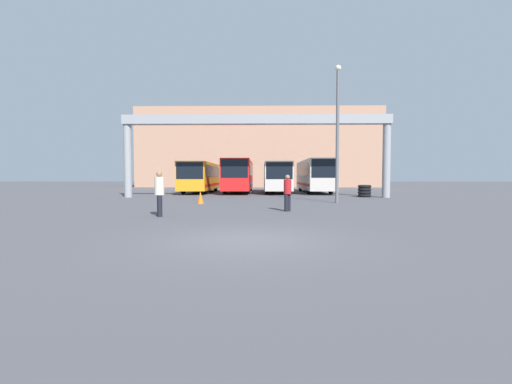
# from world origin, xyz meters

# --- Properties ---
(ground_plane) EXTENTS (200.00, 200.00, 0.00)m
(ground_plane) POSITION_xyz_m (0.00, 0.00, 0.00)
(ground_plane) COLOR #47474C
(building_backdrop) EXTENTS (37.39, 12.00, 12.06)m
(building_backdrop) POSITION_xyz_m (0.00, 48.13, 6.03)
(building_backdrop) COLOR tan
(building_backdrop) RESTS_ON ground
(overhead_gantry) EXTENTS (20.67, 0.80, 6.36)m
(overhead_gantry) POSITION_xyz_m (0.00, 17.78, 5.18)
(overhead_gantry) COLOR gray
(overhead_gantry) RESTS_ON ground
(bus_slot_0) EXTENTS (2.58, 10.78, 2.98)m
(bus_slot_0) POSITION_xyz_m (-5.78, 25.89, 1.72)
(bus_slot_0) COLOR orange
(bus_slot_0) RESTS_ON ground
(bus_slot_1) EXTENTS (2.55, 12.06, 3.23)m
(bus_slot_1) POSITION_xyz_m (-1.93, 26.53, 1.86)
(bus_slot_1) COLOR red
(bus_slot_1) RESTS_ON ground
(bus_slot_2) EXTENTS (2.51, 10.20, 2.97)m
(bus_slot_2) POSITION_xyz_m (1.93, 25.60, 1.72)
(bus_slot_2) COLOR beige
(bus_slot_2) RESTS_ON ground
(bus_slot_3) EXTENTS (2.47, 11.39, 3.24)m
(bus_slot_3) POSITION_xyz_m (5.78, 26.20, 1.86)
(bus_slot_3) COLOR beige
(bus_slot_3) RESTS_ON ground
(pedestrian_near_center) EXTENTS (0.39, 0.39, 1.86)m
(pedestrian_near_center) POSITION_xyz_m (-3.77, 5.09, 0.99)
(pedestrian_near_center) COLOR black
(pedestrian_near_center) RESTS_ON ground
(pedestrian_near_left) EXTENTS (0.36, 0.36, 1.72)m
(pedestrian_near_left) POSITION_xyz_m (1.62, 7.27, 0.91)
(pedestrian_near_left) COLOR black
(pedestrian_near_left) RESTS_ON ground
(traffic_cone) EXTENTS (0.39, 0.39, 0.74)m
(traffic_cone) POSITION_xyz_m (-3.28, 11.71, 0.37)
(traffic_cone) COLOR orange
(traffic_cone) RESTS_ON ground
(tire_stack) EXTENTS (1.04, 1.04, 0.96)m
(tire_stack) POSITION_xyz_m (8.61, 18.51, 0.48)
(tire_stack) COLOR black
(tire_stack) RESTS_ON ground
(lamp_post) EXTENTS (0.36, 0.36, 8.43)m
(lamp_post) POSITION_xyz_m (5.08, 12.44, 4.58)
(lamp_post) COLOR #595B60
(lamp_post) RESTS_ON ground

